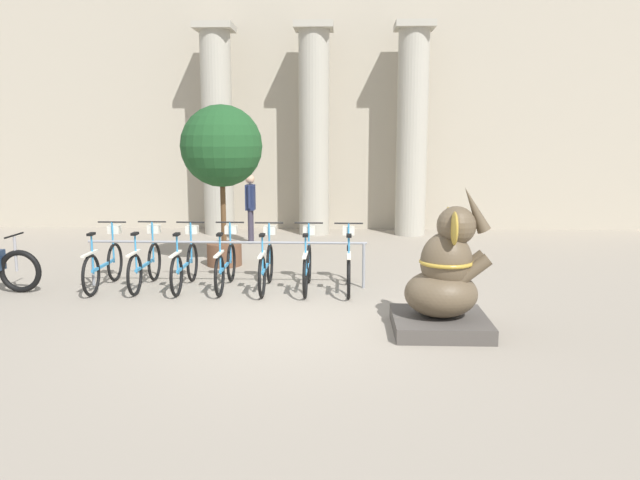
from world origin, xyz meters
name	(u,v)px	position (x,y,z in m)	size (l,w,h in m)	color
ground_plane	(287,322)	(0.00, 0.00, 0.00)	(60.00, 60.00, 0.00)	gray
building_facade	(316,115)	(0.00, 8.60, 3.00)	(20.00, 0.20, 6.00)	#B2A893
column_left	(217,130)	(-2.42, 7.60, 2.62)	(0.94, 0.94, 5.16)	#ADA899
column_middle	(314,130)	(0.00, 7.60, 2.62)	(0.94, 0.94, 5.16)	#ADA899
column_right	(412,130)	(2.42, 7.60, 2.62)	(0.94, 0.94, 5.16)	#ADA899
bike_rack	(227,250)	(-1.17, 1.95, 0.62)	(4.62, 0.05, 0.77)	gray
bicycle_0	(104,263)	(-3.18, 1.82, 0.41)	(0.48, 1.69, 1.05)	black
bicycle_1	(146,263)	(-2.51, 1.88, 0.41)	(0.48, 1.69, 1.05)	black
bicycle_2	(185,264)	(-1.84, 1.84, 0.41)	(0.48, 1.69, 1.05)	black
bicycle_3	(226,264)	(-1.17, 1.86, 0.41)	(0.48, 1.69, 1.05)	black
bicycle_4	(266,265)	(-0.50, 1.82, 0.41)	(0.48, 1.69, 1.05)	black
bicycle_5	(307,265)	(0.17, 1.83, 0.41)	(0.48, 1.69, 1.05)	black
bicycle_6	(349,265)	(0.83, 1.81, 0.41)	(0.48, 1.69, 1.05)	black
elephant_statue	(445,283)	(2.05, -0.29, 0.64)	(1.21, 1.21, 1.89)	#4C4742
person_pedestrian	(250,203)	(-1.41, 6.20, 0.95)	(0.21, 0.47, 1.59)	#383342
potted_tree	(222,152)	(-1.55, 3.67, 2.18)	(1.54, 1.54, 3.06)	brown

